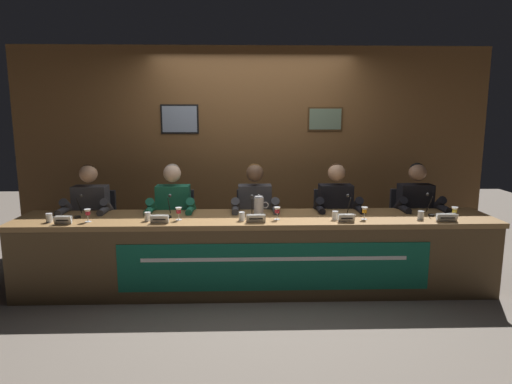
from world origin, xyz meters
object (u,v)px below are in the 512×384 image
Objects in this scene: microphone_far_left at (79,210)px; panelist_right at (337,211)px; chair_left at (176,233)px; juice_glass_right at (365,211)px; microphone_far_right at (430,208)px; juice_glass_center at (277,211)px; juice_glass_far_right at (455,211)px; nameplate_center at (256,218)px; chair_far_right at (409,231)px; panelist_left at (172,212)px; water_cup_center at (242,217)px; water_cup_right at (335,216)px; water_cup_far_right at (421,216)px; microphone_center at (252,210)px; juice_glass_far_left at (88,213)px; juice_glass_left at (179,211)px; microphone_left at (169,210)px; nameplate_far_right at (447,218)px; water_pitcher_central at (259,205)px; nameplate_left at (159,219)px; water_cup_left at (148,217)px; panelist_far_left at (89,213)px; chair_center at (254,232)px; nameplate_far_left at (63,220)px; chair_far_left at (96,233)px; panelist_center at (255,212)px; nameplate_right at (346,218)px; chair_right at (332,231)px; panelist_far_right at (417,211)px; microphone_right at (349,210)px; water_cup_far_left at (49,218)px; conference_table at (257,242)px.

panelist_right is at bearing 6.94° from microphone_far_left.
juice_glass_right is at bearing -20.19° from chair_left.
microphone_far_left is at bearing 179.55° from microphone_far_right.
juice_glass_center is 1.73m from juice_glass_far_right.
nameplate_center is 1.99m from chair_far_right.
water_cup_center is (0.75, -0.52, 0.07)m from panelist_left.
water_cup_center is 1.00× the size of water_cup_right.
water_cup_far_right is (1.74, -0.01, 0.00)m from water_cup_center.
nameplate_center is 0.21m from microphone_center.
water_cup_far_right is (3.21, -0.01, -0.05)m from juice_glass_far_left.
water_cup_center is at bearing -4.27° from juice_glass_left.
water_cup_center is (-0.34, -0.03, -0.05)m from juice_glass_center.
microphone_left is 1.09× the size of nameplate_far_right.
chair_left is at bearing 153.14° from water_pitcher_central.
juice_glass_far_left is 1.10m from chair_left.
water_cup_left is at bearing 141.88° from nameplate_left.
chair_center is at bearing 6.42° from panelist_far_left.
microphone_left is 1.08m from juice_glass_center.
juice_glass_center is 1.46× the size of water_cup_far_right.
nameplate_far_left is 2.02m from juice_glass_center.
microphone_left is at bearing 174.07° from nameplate_far_right.
water_cup_far_right is (-0.18, -0.74, 0.35)m from chair_far_right.
panelist_left is at bearing 93.52° from microphone_left.
chair_far_left is 3.71m from nameplate_far_right.
panelist_center is at bearing 0.00° from panelist_left.
nameplate_right is 0.23m from juice_glass_right.
chair_far_right is (3.56, 0.00, 0.00)m from chair_far_left.
water_pitcher_central is (-0.86, -0.47, 0.40)m from chair_right.
nameplate_center is at bearing -173.38° from water_cup_right.
juice_glass_left is 0.30m from water_cup_left.
chair_left is at bearing 167.32° from panelist_center.
water_cup_far_right is (2.47, -0.19, -0.04)m from microphone_left.
microphone_left reaches higher than chair_left.
panelist_center is 1.69m from water_cup_far_right.
nameplate_left is 2.77m from panelist_far_right.
juice_glass_center is 0.63× the size of nameplate_far_right.
microphone_right is 0.24× the size of chair_far_right.
water_cup_center is at bearing -179.49° from juice_glass_right.
water_pitcher_central reaches higher than nameplate_far_left.
panelist_far_right is at bearing -90.00° from chair_far_right.
chair_left is 4.37× the size of water_pitcher_central.
water_cup_far_left is at bearing -145.95° from chair_left.
water_cup_right is 1.16m from juice_glass_far_right.
water_cup_right is at bearing -17.29° from panelist_left.
microphone_far_right is (3.55, -0.35, 0.10)m from panelist_far_left.
juice_glass_left is 2.65m from chair_far_right.
chair_far_left is 2.69m from panelist_right.
nameplate_far_right is (3.58, -0.30, -0.03)m from microphone_far_left.
conference_table is 0.81m from water_cup_right.
nameplate_far_left is 0.30m from microphone_far_left.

